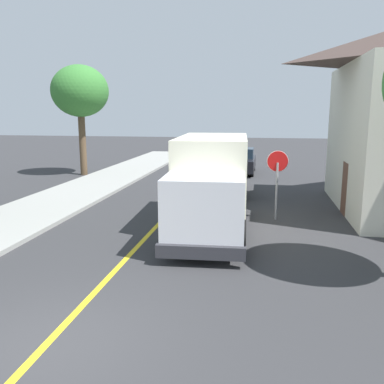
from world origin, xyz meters
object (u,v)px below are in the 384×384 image
parked_car_near (228,177)px  street_tree_down_block (80,92)px  parked_car_mid (241,161)px  stop_sign (277,172)px  box_truck (211,179)px

parked_car_near → street_tree_down_block: (-9.82, 4.36, 4.51)m
parked_car_near → parked_car_mid: same height
stop_sign → street_tree_down_block: bearing=141.9°
parked_car_mid → street_tree_down_block: bearing=-166.0°
box_truck → stop_sign: bearing=33.7°
parked_car_near → stop_sign: (2.25, -5.09, 1.06)m
parked_car_near → stop_sign: 5.67m
street_tree_down_block → box_truck: bearing=-48.4°
parked_car_near → parked_car_mid: 6.90m
box_truck → parked_car_near: 6.70m
stop_sign → parked_car_near: bearing=113.9°
box_truck → stop_sign: 2.77m
parked_car_mid → stop_sign: bearing=-80.7°
parked_car_mid → street_tree_down_block: size_ratio=0.63×
box_truck → parked_car_mid: (0.35, 13.52, -0.97)m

